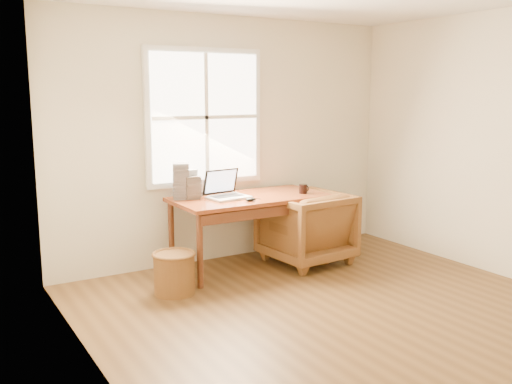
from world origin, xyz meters
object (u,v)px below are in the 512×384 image
armchair (306,227)px  wicker_stool (174,274)px  desk (250,198)px  coffee_mug (303,189)px  laptop (229,185)px  cd_stack_a (188,184)px

armchair → wicker_stool: bearing=2.4°
desk → coffee_mug: 0.59m
desk → laptop: 0.30m
wicker_stool → laptop: (0.75, 0.34, 0.70)m
armchair → coffee_mug: coffee_mug is taller
wicker_stool → coffee_mug: coffee_mug is taller
wicker_stool → coffee_mug: (1.57, 0.20, 0.61)m
desk → armchair: bearing=-16.3°
coffee_mug → laptop: bearing=167.6°
armchair → cd_stack_a: (-1.17, 0.42, 0.51)m
laptop → armchair: bearing=-17.7°
wicker_stool → laptop: bearing=24.6°
cd_stack_a → coffee_mug: bearing=-18.9°
armchair → coffee_mug: size_ratio=8.71×
armchair → coffee_mug: (-0.03, 0.02, 0.42)m
desk → laptop: size_ratio=4.16×
coffee_mug → cd_stack_a: (-1.15, 0.39, 0.10)m
wicker_stool → cd_stack_a: 1.02m
cd_stack_a → armchair: bearing=-19.6°
armchair → coffee_mug: 0.42m
desk → wicker_stool: 1.20m
armchair → wicker_stool: (-1.60, -0.18, -0.20)m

